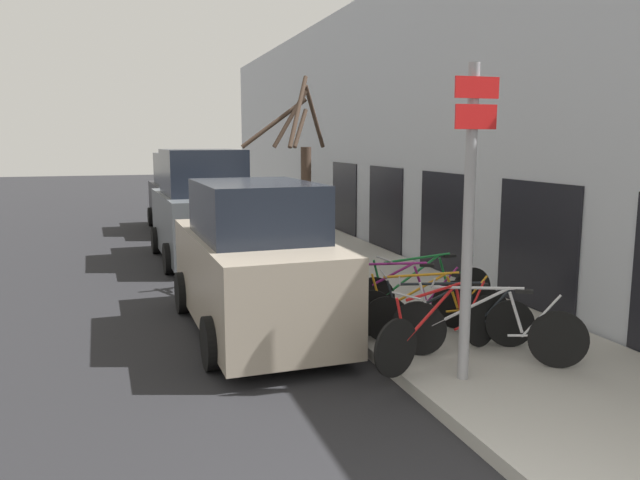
# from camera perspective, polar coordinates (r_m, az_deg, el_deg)

# --- Properties ---
(ground_plane) EXTENTS (80.00, 80.00, 0.00)m
(ground_plane) POSITION_cam_1_polar(r_m,az_deg,el_deg) (14.41, -9.65, -2.26)
(ground_plane) COLOR black
(sidewalk_curb) EXTENTS (3.20, 32.00, 0.15)m
(sidewalk_curb) POSITION_cam_1_polar(r_m,az_deg,el_deg) (17.61, -2.58, 0.17)
(sidewalk_curb) COLOR #9E9B93
(sidewalk_curb) RESTS_ON ground
(building_facade) EXTENTS (0.23, 32.00, 6.50)m
(building_facade) POSITION_cam_1_polar(r_m,az_deg,el_deg) (17.87, 2.92, 10.41)
(building_facade) COLOR #B2B7C1
(building_facade) RESTS_ON ground
(signpost) EXTENTS (0.52, 0.14, 3.45)m
(signpost) POSITION_cam_1_polar(r_m,az_deg,el_deg) (6.93, 13.46, 2.14)
(signpost) COLOR #939399
(signpost) RESTS_ON sidewalk_curb
(bicycle_0) EXTENTS (1.95, 1.30, 0.95)m
(bicycle_0) POSITION_cam_1_polar(r_m,az_deg,el_deg) (7.83, 14.99, -7.89)
(bicycle_0) COLOR black
(bicycle_0) RESTS_ON sidewalk_curb
(bicycle_1) EXTENTS (2.15, 0.92, 0.93)m
(bicycle_1) POSITION_cam_1_polar(r_m,az_deg,el_deg) (7.75, 11.12, -7.98)
(bicycle_1) COLOR black
(bicycle_1) RESTS_ON sidewalk_curb
(bicycle_2) EXTENTS (2.02, 0.95, 0.86)m
(bicycle_2) POSITION_cam_1_polar(r_m,az_deg,el_deg) (8.36, 11.60, -6.92)
(bicycle_2) COLOR black
(bicycle_2) RESTS_ON sidewalk_curb
(bicycle_3) EXTENTS (2.18, 0.66, 0.88)m
(bicycle_3) POSITION_cam_1_polar(r_m,az_deg,el_deg) (8.72, 9.94, -6.13)
(bicycle_3) COLOR black
(bicycle_3) RESTS_ON sidewalk_curb
(bicycle_4) EXTENTS (2.21, 1.03, 0.96)m
(bicycle_4) POSITION_cam_1_polar(r_m,az_deg,el_deg) (9.03, 6.93, -5.35)
(bicycle_4) COLOR black
(bicycle_4) RESTS_ON sidewalk_curb
(bicycle_5) EXTENTS (2.43, 0.44, 0.98)m
(bicycle_5) POSITION_cam_1_polar(r_m,az_deg,el_deg) (9.47, 9.49, -4.69)
(bicycle_5) COLOR black
(bicycle_5) RESTS_ON sidewalk_curb
(parked_car_0) EXTENTS (2.04, 4.47, 2.22)m
(parked_car_0) POSITION_cam_1_polar(r_m,az_deg,el_deg) (9.13, -6.05, -2.20)
(parked_car_0) COLOR gray
(parked_car_0) RESTS_ON ground
(parked_car_1) EXTENTS (2.25, 4.29, 2.60)m
(parked_car_1) POSITION_cam_1_polar(r_m,az_deg,el_deg) (14.80, -10.69, 2.59)
(parked_car_1) COLOR #51565B
(parked_car_1) RESTS_ON ground
(parked_car_2) EXTENTS (2.09, 4.25, 2.42)m
(parked_car_2) POSITION_cam_1_polar(r_m,az_deg,el_deg) (20.07, -12.41, 3.96)
(parked_car_2) COLOR black
(parked_car_2) RESTS_ON ground
(pedestrian_near) EXTENTS (0.42, 0.35, 1.59)m
(pedestrian_near) POSITION_cam_1_polar(r_m,az_deg,el_deg) (16.80, -1.49, 3.16)
(pedestrian_near) COLOR #333338
(pedestrian_near) RESTS_ON sidewalk_curb
(pedestrian_far) EXTENTS (0.42, 0.36, 1.61)m
(pedestrian_far) POSITION_cam_1_polar(r_m,az_deg,el_deg) (16.73, -1.42, 3.18)
(pedestrian_far) COLOR #333338
(pedestrian_far) RESTS_ON sidewalk_curb
(street_tree) EXTENTS (1.75, 1.31, 3.81)m
(street_tree) POSITION_cam_1_polar(r_m,az_deg,el_deg) (11.60, -1.56, 4.73)
(street_tree) COLOR #3D2D23
(street_tree) RESTS_ON sidewalk_curb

